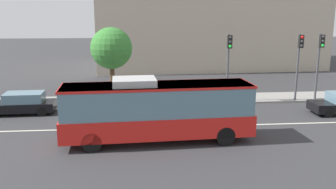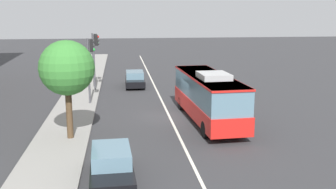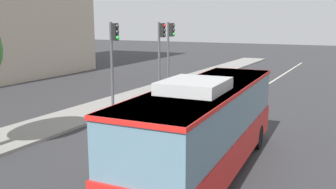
# 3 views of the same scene
# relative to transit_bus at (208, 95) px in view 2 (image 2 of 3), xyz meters

# --- Properties ---
(ground_plane) EXTENTS (160.00, 160.00, 0.00)m
(ground_plane) POSITION_rel_transit_bus_xyz_m (1.54, 2.40, -1.81)
(ground_plane) COLOR #333335
(sidewalk_kerb) EXTENTS (80.00, 3.14, 0.14)m
(sidewalk_kerb) POSITION_rel_transit_bus_xyz_m (1.54, 9.20, -1.74)
(sidewalk_kerb) COLOR gray
(sidewalk_kerb) RESTS_ON ground_plane
(lane_centre_line) EXTENTS (76.00, 0.16, 0.01)m
(lane_centre_line) POSITION_rel_transit_bus_xyz_m (1.54, 2.40, -1.80)
(lane_centre_line) COLOR silver
(lane_centre_line) RESTS_ON ground_plane
(transit_bus) EXTENTS (10.12, 3.03, 3.46)m
(transit_bus) POSITION_rel_transit_bus_xyz_m (0.00, 0.00, 0.00)
(transit_bus) COLOR red
(transit_bus) RESTS_ON ground_plane
(sedan_black) EXTENTS (4.51, 1.84, 1.46)m
(sedan_black) POSITION_rel_transit_bus_xyz_m (13.07, 4.32, -1.09)
(sedan_black) COLOR black
(sedan_black) RESTS_ON ground_plane
(sedan_black_ahead) EXTENTS (4.57, 1.99, 1.46)m
(sedan_black_ahead) POSITION_rel_transit_bus_xyz_m (-8.81, 6.24, -1.09)
(sedan_black_ahead) COLOR black
(sedan_black_ahead) RESTS_ON ground_plane
(traffic_light_near_corner) EXTENTS (0.32, 0.62, 5.20)m
(traffic_light_near_corner) POSITION_rel_transit_bus_xyz_m (11.20, 7.91, 1.75)
(traffic_light_near_corner) COLOR #47474C
(traffic_light_near_corner) RESTS_ON ground_plane
(traffic_light_mid_block) EXTENTS (0.33, 0.62, 5.20)m
(traffic_light_mid_block) POSITION_rel_transit_bus_xyz_m (12.90, 8.08, 1.75)
(traffic_light_mid_block) COLOR #47474C
(traffic_light_mid_block) RESTS_ON ground_plane
(traffic_light_far_corner) EXTENTS (0.33, 0.62, 5.20)m
(traffic_light_far_corner) POSITION_rel_transit_bus_xyz_m (5.82, 8.01, 1.75)
(traffic_light_far_corner) COLOR #47474C
(traffic_light_far_corner) RESTS_ON ground_plane
(street_tree_kerbside_left) EXTENTS (3.08, 3.08, 5.72)m
(street_tree_kerbside_left) POSITION_rel_transit_bus_xyz_m (-2.85, 8.68, 2.34)
(street_tree_kerbside_left) COLOR #4C3823
(street_tree_kerbside_left) RESTS_ON ground_plane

